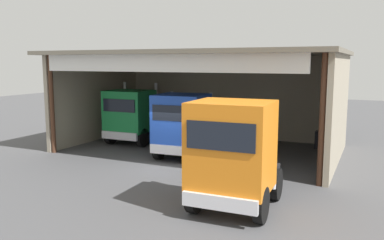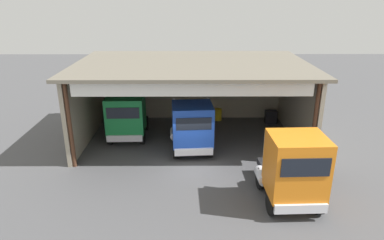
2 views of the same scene
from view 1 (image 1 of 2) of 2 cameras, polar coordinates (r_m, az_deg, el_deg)
name	(u,v)px [view 1 (image 1 of 2)]	position (r m, az deg, el deg)	size (l,w,h in m)	color
ground_plane	(165,167)	(18.75, -3.95, -6.77)	(80.00, 80.00, 0.00)	#4C4C4F
workshop_shed	(208,82)	(22.78, 2.27, 5.50)	(14.98, 9.58, 5.43)	#9E937F
truck_green_center_right_bay	(133,115)	(24.23, -8.49, 0.65)	(2.71, 5.15, 3.63)	#197F3D
truck_blue_center_left_bay	(183,124)	(20.18, -1.25, -0.62)	(2.81, 4.63, 3.32)	#1E47B7
truck_orange_left_bay	(233,154)	(13.08, 5.97, -4.83)	(2.75, 4.78, 3.65)	orange
oil_drum	(256,133)	(25.12, 9.21, -1.91)	(0.58, 0.58, 0.92)	gold
tool_cart	(323,140)	(23.71, 18.35, -2.74)	(0.90, 0.60, 1.00)	black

